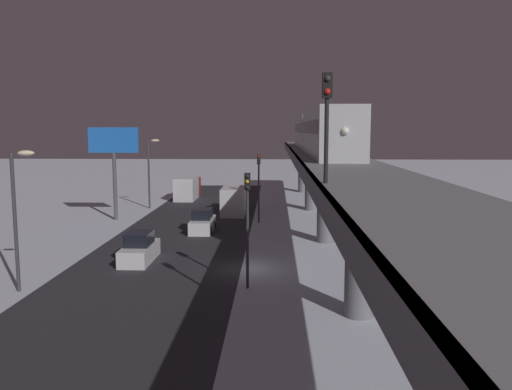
# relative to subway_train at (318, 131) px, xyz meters

# --- Properties ---
(ground_plane) EXTENTS (240.00, 240.00, 0.00)m
(ground_plane) POSITION_rel_subway_train_xyz_m (6.01, 16.40, -8.55)
(ground_plane) COLOR silver
(avenue_asphalt) EXTENTS (11.00, 97.64, 0.01)m
(avenue_asphalt) POSITION_rel_subway_train_xyz_m (11.57, 16.40, -8.55)
(avenue_asphalt) COLOR #28282D
(avenue_asphalt) RESTS_ON ground_plane
(elevated_railway) EXTENTS (5.00, 97.64, 6.77)m
(elevated_railway) POSITION_rel_subway_train_xyz_m (0.09, 16.40, -2.68)
(elevated_railway) COLOR slate
(elevated_railway) RESTS_ON ground_plane
(subway_train) EXTENTS (2.94, 36.87, 3.40)m
(subway_train) POSITION_rel_subway_train_xyz_m (0.00, 0.00, 0.00)
(subway_train) COLOR #B7BABF
(subway_train) RESTS_ON elevated_railway
(rail_signal) EXTENTS (0.36, 0.41, 4.00)m
(rail_signal) POSITION_rel_subway_train_xyz_m (2.12, 29.22, 0.95)
(rail_signal) COLOR black
(rail_signal) RESTS_ON elevated_railway
(sedan_white) EXTENTS (1.91, 4.57, 1.97)m
(sedan_white) POSITION_rel_subway_train_xyz_m (10.17, 4.38, -7.77)
(sedan_white) COLOR silver
(sedan_white) RESTS_ON ground_plane
(sedan_white_2) EXTENTS (1.80, 4.58, 1.97)m
(sedan_white_2) POSITION_rel_subway_train_xyz_m (12.97, 14.71, -7.75)
(sedan_white_2) COLOR silver
(sedan_white_2) RESTS_ON ground_plane
(box_truck) EXTENTS (2.40, 7.40, 2.80)m
(box_truck) POSITION_rel_subway_train_xyz_m (14.97, -16.80, -7.21)
(box_truck) COLOR #A51E1E
(box_truck) RESTS_ON ground_plane
(delivery_van) EXTENTS (2.40, 7.40, 2.80)m
(delivery_van) POSITION_rel_subway_train_xyz_m (8.17, -5.60, -7.21)
(delivery_van) COLOR black
(delivery_van) RESTS_ON ground_plane
(traffic_light_near) EXTENTS (0.32, 0.44, 6.40)m
(traffic_light_near) POSITION_rel_subway_train_xyz_m (5.47, 20.44, -4.36)
(traffic_light_near) COLOR #2D2D2D
(traffic_light_near) RESTS_ON ground_plane
(traffic_light_mid) EXTENTS (0.32, 0.44, 6.40)m
(traffic_light_mid) POSITION_rel_subway_train_xyz_m (5.47, 0.02, -4.36)
(traffic_light_mid) COLOR #2D2D2D
(traffic_light_mid) RESTS_ON ground_plane
(commercial_billboard) EXTENTS (4.80, 0.36, 8.90)m
(commercial_billboard) POSITION_rel_subway_train_xyz_m (19.39, -1.15, -1.72)
(commercial_billboard) COLOR #4C4C51
(commercial_billboard) RESTS_ON ground_plane
(street_lamp_near) EXTENTS (1.35, 0.44, 7.65)m
(street_lamp_near) POSITION_rel_subway_train_xyz_m (17.64, 21.40, -3.74)
(street_lamp_near) COLOR #38383D
(street_lamp_near) RESTS_ON ground_plane
(street_lamp_far) EXTENTS (1.35, 0.44, 7.65)m
(street_lamp_far) POSITION_rel_subway_train_xyz_m (17.64, -8.60, -3.74)
(street_lamp_far) COLOR #38383D
(street_lamp_far) RESTS_ON ground_plane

